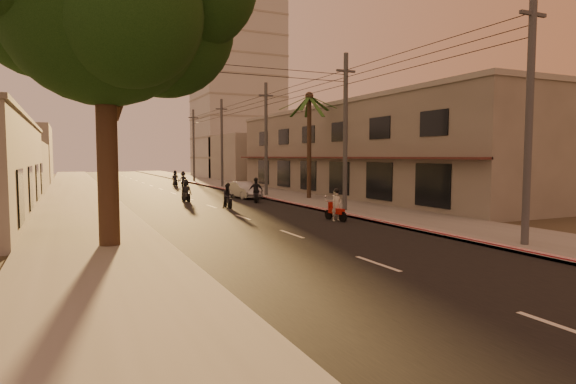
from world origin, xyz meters
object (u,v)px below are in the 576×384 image
object	(u,v)px
scooter_far_a	(186,192)
broadleaf_tree	(115,1)
palm_tree	(309,102)
scooter_red	(336,207)
scooter_mid_a	(228,197)
scooter_mid_b	(256,191)
scooter_far_c	(175,179)
parked_car	(244,190)
scooter_far_b	(183,180)

from	to	relation	value
scooter_far_a	broadleaf_tree	bearing A→B (deg)	-116.92
broadleaf_tree	scooter_far_a	bearing A→B (deg)	69.57
palm_tree	scooter_far_a	world-z (taller)	palm_tree
scooter_red	scooter_mid_a	xyz separation A→B (m)	(-3.05, 7.92, -0.01)
palm_tree	scooter_mid_b	xyz separation A→B (m)	(-4.48, -0.71, -6.35)
scooter_mid_a	scooter_far_c	bearing A→B (deg)	87.69
broadleaf_tree	parked_car	bearing A→B (deg)	57.89
scooter_mid_a	scooter_mid_b	world-z (taller)	scooter_mid_b
broadleaf_tree	scooter_far_c	xyz separation A→B (m)	(8.96, 34.55, -7.72)
palm_tree	scooter_far_a	distance (m)	11.00
scooter_mid_a	scooter_far_b	xyz separation A→B (m)	(1.88, 21.05, 0.07)
palm_tree	scooter_far_b	size ratio (longest dim) A/B	4.86
palm_tree	scooter_far_c	distance (m)	22.38
scooter_mid_b	scooter_far_c	distance (m)	21.43
scooter_red	scooter_mid_b	world-z (taller)	scooter_mid_b
scooter_red	scooter_mid_a	bearing A→B (deg)	103.28
scooter_far_c	broadleaf_tree	bearing A→B (deg)	-103.13
scooter_red	scooter_far_a	world-z (taller)	scooter_red
scooter_red	scooter_far_b	world-z (taller)	scooter_far_b
scooter_far_c	palm_tree	bearing A→B (deg)	-73.31
scooter_mid_b	parked_car	bearing A→B (deg)	102.20
palm_tree	scooter_far_c	bearing A→B (deg)	105.28
palm_tree	scooter_far_a	size ratio (longest dim) A/B	5.03
scooter_far_a	scooter_far_b	world-z (taller)	scooter_far_b
scooter_mid_a	scooter_far_c	xyz separation A→B (m)	(1.66, 24.00, 0.04)
scooter_mid_a	scooter_far_c	world-z (taller)	scooter_far_c
palm_tree	scooter_far_a	xyz separation A→B (m)	(-8.70, 2.02, -6.43)
scooter_far_a	scooter_mid_a	bearing A→B (deg)	-81.92
scooter_far_b	broadleaf_tree	bearing A→B (deg)	-85.01
scooter_red	palm_tree	bearing A→B (deg)	61.42
parked_car	scooter_far_c	size ratio (longest dim) A/B	2.31
scooter_far_b	scooter_far_c	bearing A→B (deg)	115.48
scooter_far_b	parked_car	bearing A→B (deg)	-63.65
palm_tree	parked_car	distance (m)	8.22
broadleaf_tree	palm_tree	xyz separation A→B (m)	(14.61, 13.86, -1.33)
scooter_mid_b	scooter_far_b	bearing A→B (deg)	111.30
scooter_far_a	scooter_far_c	size ratio (longest dim) A/B	0.95
scooter_far_b	scooter_far_c	xyz separation A→B (m)	(-0.22, 2.95, -0.02)
scooter_far_a	scooter_far_c	distance (m)	18.92
broadleaf_tree	scooter_far_b	size ratio (longest dim) A/B	7.17
scooter_mid_b	parked_car	xyz separation A→B (m)	(0.39, 3.62, -0.16)
scooter_mid_b	scooter_far_b	xyz separation A→B (m)	(-0.95, 18.46, -0.02)
broadleaf_tree	scooter_mid_a	xyz separation A→B (m)	(7.30, 10.55, -7.76)
scooter_far_b	palm_tree	bearing A→B (deg)	-51.79
scooter_far_a	scooter_far_b	bearing A→B (deg)	71.78
palm_tree	scooter_far_b	bearing A→B (deg)	107.02
palm_tree	parked_car	bearing A→B (deg)	144.62
scooter_far_a	parked_car	world-z (taller)	scooter_far_a
broadleaf_tree	parked_car	size ratio (longest dim) A/B	3.05
scooter_mid_a	parked_car	world-z (taller)	scooter_mid_a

